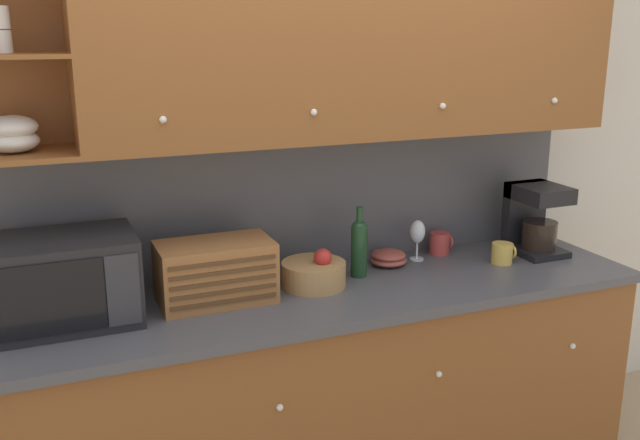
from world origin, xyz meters
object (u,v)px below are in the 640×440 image
object	(u,v)px
coffee_maker	(534,218)
wine_bottle	(359,245)
fruit_basket	(314,273)
bowl_stack_on_counter	(388,258)
mug	(503,253)
wine_glass	(418,233)
microwave	(64,280)
bread_box	(216,272)
mug_blue_second	(440,243)

from	to	relation	value
coffee_maker	wine_bottle	bearing A→B (deg)	179.58
fruit_basket	bowl_stack_on_counter	xyz separation A→B (m)	(0.41, 0.13, -0.02)
bowl_stack_on_counter	mug	world-z (taller)	mug
wine_bottle	wine_glass	xyz separation A→B (m)	(0.35, 0.10, -0.01)
wine_bottle	wine_glass	distance (m)	0.36
microwave	bowl_stack_on_counter	distance (m)	1.40
bread_box	mug_blue_second	size ratio (longest dim) A/B	4.26
bowl_stack_on_counter	microwave	bearing A→B (deg)	-175.02
wine_bottle	bowl_stack_on_counter	world-z (taller)	wine_bottle
fruit_basket	bowl_stack_on_counter	bearing A→B (deg)	16.81
microwave	bowl_stack_on_counter	bearing A→B (deg)	4.98
fruit_basket	wine_bottle	xyz separation A→B (m)	(0.23, 0.04, 0.08)
microwave	bowl_stack_on_counter	size ratio (longest dim) A/B	3.09
mug	wine_bottle	bearing A→B (deg)	172.15
fruit_basket	mug_blue_second	size ratio (longest dim) A/B	2.56
wine_bottle	mug_blue_second	distance (m)	0.52
fruit_basket	mug	bearing A→B (deg)	-3.25
fruit_basket	coffee_maker	world-z (taller)	coffee_maker
microwave	wine_glass	xyz separation A→B (m)	(1.55, 0.14, -0.03)
wine_bottle	fruit_basket	bearing A→B (deg)	-169.36
mug_blue_second	coffee_maker	xyz separation A→B (m)	(0.43, -0.14, 0.12)
bread_box	wine_bottle	size ratio (longest dim) A/B	1.44
microwave	wine_bottle	bearing A→B (deg)	1.83
microwave	bowl_stack_on_counter	world-z (taller)	microwave
wine_bottle	bowl_stack_on_counter	bearing A→B (deg)	23.72
microwave	mug	distance (m)	1.89
microwave	mug_blue_second	xyz separation A→B (m)	(1.70, 0.17, -0.11)
bowl_stack_on_counter	coffee_maker	xyz separation A→B (m)	(0.73, -0.09, 0.13)
wine_bottle	mug	distance (m)	0.70
bread_box	fruit_basket	distance (m)	0.42
mug	coffee_maker	xyz separation A→B (m)	(0.23, 0.09, 0.12)
microwave	wine_glass	world-z (taller)	microwave
microwave	bread_box	world-z (taller)	microwave
wine_bottle	mug_blue_second	size ratio (longest dim) A/B	2.96
microwave	wine_glass	size ratio (longest dim) A/B	2.72
mug_blue_second	mug	size ratio (longest dim) A/B	0.97
fruit_basket	mug_blue_second	distance (m)	0.74
microwave	fruit_basket	xyz separation A→B (m)	(0.98, -0.00, -0.11)
wine_glass	fruit_basket	bearing A→B (deg)	-166.16
microwave	coffee_maker	distance (m)	2.12
fruit_basket	wine_glass	xyz separation A→B (m)	(0.57, 0.14, 0.07)
bread_box	wine_bottle	bearing A→B (deg)	4.38
bowl_stack_on_counter	mug	xyz separation A→B (m)	(0.50, -0.18, 0.01)
microwave	coffee_maker	world-z (taller)	coffee_maker
microwave	mug_blue_second	bearing A→B (deg)	5.86
bread_box	mug_blue_second	world-z (taller)	bread_box
coffee_maker	fruit_basket	bearing A→B (deg)	-178.21
mug_blue_second	wine_glass	bearing A→B (deg)	-165.71
bowl_stack_on_counter	coffee_maker	size ratio (longest dim) A/B	0.50
wine_bottle	wine_glass	world-z (taller)	wine_bottle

